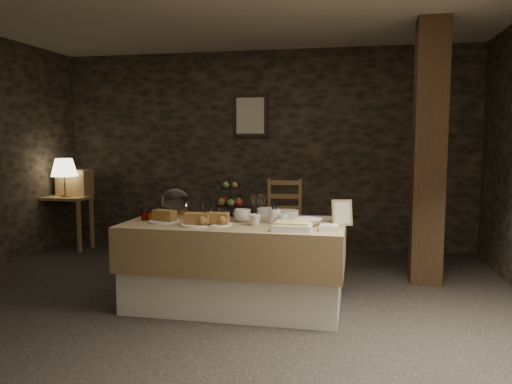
% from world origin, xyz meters
% --- Properties ---
extents(ground_plane, '(5.50, 5.00, 0.01)m').
position_xyz_m(ground_plane, '(0.00, 0.00, 0.00)').
color(ground_plane, black).
rests_on(ground_plane, ground).
extents(room_shell, '(5.52, 5.02, 2.60)m').
position_xyz_m(room_shell, '(0.00, 0.00, 1.56)').
color(room_shell, black).
rests_on(room_shell, ground).
extents(buffet_table, '(1.86, 0.99, 0.73)m').
position_xyz_m(buffet_table, '(0.23, 0.07, 0.42)').
color(buffet_table, silver).
rests_on(buffet_table, ground_plane).
extents(console_table, '(0.65, 0.37, 0.70)m').
position_xyz_m(console_table, '(-2.50, 1.79, 0.57)').
color(console_table, brown).
rests_on(console_table, ground_plane).
extents(table_lamp, '(0.33, 0.33, 0.50)m').
position_xyz_m(table_lamp, '(-2.45, 1.74, 1.07)').
color(table_lamp, '#AA8A44').
rests_on(table_lamp, console_table).
extents(wine_rack, '(0.42, 0.26, 0.34)m').
position_xyz_m(wine_rack, '(-2.45, 1.97, 0.87)').
color(wine_rack, brown).
rests_on(wine_rack, console_table).
extents(chair, '(0.49, 0.47, 0.74)m').
position_xyz_m(chair, '(0.40, 1.89, 0.42)').
color(chair, brown).
rests_on(chair, ground_plane).
extents(timber_column, '(0.30, 0.30, 2.60)m').
position_xyz_m(timber_column, '(1.94, 1.12, 1.30)').
color(timber_column, black).
rests_on(timber_column, ground_plane).
extents(framed_picture, '(0.45, 0.04, 0.55)m').
position_xyz_m(framed_picture, '(-0.15, 2.47, 1.75)').
color(framed_picture, black).
rests_on(framed_picture, room_shell).
extents(plate_stack_a, '(0.19, 0.19, 0.10)m').
position_xyz_m(plate_stack_a, '(0.49, 0.23, 0.78)').
color(plate_stack_a, white).
rests_on(plate_stack_a, buffet_table).
extents(plate_stack_b, '(0.20, 0.20, 0.08)m').
position_xyz_m(plate_stack_b, '(0.65, 0.25, 0.78)').
color(plate_stack_b, white).
rests_on(plate_stack_b, buffet_table).
extents(cutlery_holder, '(0.10, 0.10, 0.12)m').
position_xyz_m(cutlery_holder, '(0.57, 0.05, 0.79)').
color(cutlery_holder, white).
rests_on(cutlery_holder, buffet_table).
extents(cup_a, '(0.15, 0.15, 0.11)m').
position_xyz_m(cup_a, '(0.28, 0.08, 0.79)').
color(cup_a, white).
rests_on(cup_a, buffet_table).
extents(cup_b, '(0.12, 0.12, 0.09)m').
position_xyz_m(cup_b, '(0.43, -0.08, 0.78)').
color(cup_b, white).
rests_on(cup_b, buffet_table).
extents(mug_c, '(0.09, 0.09, 0.09)m').
position_xyz_m(mug_c, '(0.30, 0.17, 0.78)').
color(mug_c, white).
rests_on(mug_c, buffet_table).
extents(mug_d, '(0.08, 0.08, 0.09)m').
position_xyz_m(mug_d, '(0.65, -0.03, 0.78)').
color(mug_d, white).
rests_on(mug_d, buffet_table).
extents(bowl, '(0.27, 0.27, 0.05)m').
position_xyz_m(bowl, '(0.86, 0.02, 0.76)').
color(bowl, white).
rests_on(bowl, buffet_table).
extents(cake_dome, '(0.26, 0.26, 0.26)m').
position_xyz_m(cake_dome, '(-0.41, 0.33, 0.84)').
color(cake_dome, brown).
rests_on(cake_dome, buffet_table).
extents(fruit_stand, '(0.25, 0.25, 0.36)m').
position_xyz_m(fruit_stand, '(0.12, 0.36, 0.87)').
color(fruit_stand, black).
rests_on(fruit_stand, buffet_table).
extents(bread_platter_left, '(0.26, 0.26, 0.11)m').
position_xyz_m(bread_platter_left, '(-0.35, -0.09, 0.77)').
color(bread_platter_left, white).
rests_on(bread_platter_left, buffet_table).
extents(bread_platter_center, '(0.26, 0.26, 0.11)m').
position_xyz_m(bread_platter_center, '(-0.03, -0.20, 0.77)').
color(bread_platter_center, white).
rests_on(bread_platter_center, buffet_table).
extents(bread_platter_right, '(0.26, 0.26, 0.11)m').
position_xyz_m(bread_platter_right, '(0.12, -0.14, 0.77)').
color(bread_platter_right, white).
rests_on(bread_platter_right, buffet_table).
extents(jam_jars, '(0.18, 0.32, 0.07)m').
position_xyz_m(jam_jars, '(-0.51, 0.09, 0.77)').
color(jam_jars, '#5D0B0A').
rests_on(jam_jars, buffet_table).
extents(tart_dish, '(0.30, 0.22, 0.07)m').
position_xyz_m(tart_dish, '(0.76, -0.26, 0.77)').
color(tart_dish, white).
rests_on(tart_dish, buffet_table).
extents(square_dish, '(0.14, 0.14, 0.04)m').
position_xyz_m(square_dish, '(1.04, -0.21, 0.76)').
color(square_dish, white).
rests_on(square_dish, buffet_table).
extents(menu_frame, '(0.18, 0.11, 0.22)m').
position_xyz_m(menu_frame, '(1.13, 0.16, 0.82)').
color(menu_frame, brown).
rests_on(menu_frame, buffet_table).
extents(storage_jar_a, '(0.10, 0.10, 0.16)m').
position_xyz_m(storage_jar_a, '(-0.12, 0.37, 0.81)').
color(storage_jar_a, white).
rests_on(storage_jar_a, buffet_table).
extents(storage_jar_b, '(0.09, 0.09, 0.14)m').
position_xyz_m(storage_jar_b, '(0.03, 0.38, 0.80)').
color(storage_jar_b, white).
rests_on(storage_jar_b, buffet_table).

